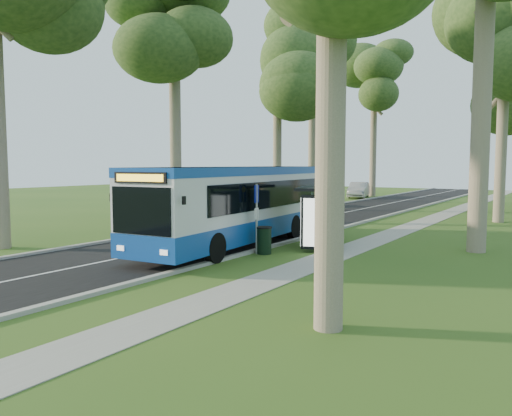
{
  "coord_description": "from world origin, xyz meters",
  "views": [
    {
      "loc": [
        10.92,
        -15.65,
        3.54
      ],
      "look_at": [
        -1.17,
        2.93,
        1.6
      ],
      "focal_mm": 35.0,
      "sensor_mm": 36.0,
      "label": 1
    }
  ],
  "objects_px": {
    "bus_stop_sign": "(256,211)",
    "car_white": "(310,198)",
    "bus_shelter": "(318,206)",
    "car_silver": "(359,190)",
    "bus": "(240,205)",
    "litter_bin": "(264,240)"
  },
  "relations": [
    {
      "from": "car_silver",
      "to": "litter_bin",
      "type": "bearing_deg",
      "value": -88.85
    },
    {
      "from": "car_white",
      "to": "bus_shelter",
      "type": "bearing_deg",
      "value": -65.93
    },
    {
      "from": "bus_shelter",
      "to": "car_silver",
      "type": "bearing_deg",
      "value": 91.78
    },
    {
      "from": "bus",
      "to": "car_silver",
      "type": "bearing_deg",
      "value": 97.64
    },
    {
      "from": "bus_stop_sign",
      "to": "car_white",
      "type": "relative_size",
      "value": 0.68
    },
    {
      "from": "bus_stop_sign",
      "to": "bus_shelter",
      "type": "relative_size",
      "value": 0.83
    },
    {
      "from": "bus_stop_sign",
      "to": "car_silver",
      "type": "distance_m",
      "value": 35.07
    },
    {
      "from": "bus",
      "to": "bus_stop_sign",
      "type": "xyz_separation_m",
      "value": [
        1.83,
        -1.49,
        -0.06
      ]
    },
    {
      "from": "bus",
      "to": "car_white",
      "type": "bearing_deg",
      "value": 103.51
    },
    {
      "from": "litter_bin",
      "to": "bus_stop_sign",
      "type": "bearing_deg",
      "value": -138.59
    },
    {
      "from": "bus_stop_sign",
      "to": "car_silver",
      "type": "height_order",
      "value": "bus_stop_sign"
    },
    {
      "from": "bus",
      "to": "bus_stop_sign",
      "type": "distance_m",
      "value": 2.36
    },
    {
      "from": "bus_stop_sign",
      "to": "car_white",
      "type": "xyz_separation_m",
      "value": [
        -8.4,
        21.17,
        -1.02
      ]
    },
    {
      "from": "bus_stop_sign",
      "to": "car_white",
      "type": "height_order",
      "value": "bus_stop_sign"
    },
    {
      "from": "bus_shelter",
      "to": "litter_bin",
      "type": "xyz_separation_m",
      "value": [
        -1.3,
        -2.17,
        -1.28
      ]
    },
    {
      "from": "bus_stop_sign",
      "to": "car_white",
      "type": "distance_m",
      "value": 22.79
    },
    {
      "from": "bus_stop_sign",
      "to": "litter_bin",
      "type": "distance_m",
      "value": 1.21
    },
    {
      "from": "bus_stop_sign",
      "to": "litter_bin",
      "type": "height_order",
      "value": "bus_stop_sign"
    },
    {
      "from": "car_silver",
      "to": "bus",
      "type": "bearing_deg",
      "value": -91.68
    },
    {
      "from": "litter_bin",
      "to": "car_silver",
      "type": "relative_size",
      "value": 0.21
    },
    {
      "from": "bus",
      "to": "bus_shelter",
      "type": "bearing_deg",
      "value": 9.78
    },
    {
      "from": "litter_bin",
      "to": "bus_shelter",
      "type": "bearing_deg",
      "value": 59.14
    }
  ]
}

